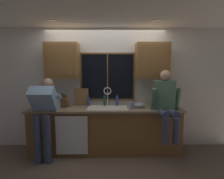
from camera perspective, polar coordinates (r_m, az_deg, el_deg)
back_wall at (r=4.04m, az=-2.03°, el=0.42°), size 5.39×0.12×2.55m
ceiling_downlight_left at (r=3.59m, az=-17.85°, el=19.60°), size 0.14×0.14×0.01m
ceiling_downlight_right at (r=3.53m, az=13.21°, el=19.97°), size 0.14×0.14×0.01m
window_glass at (r=3.95m, az=-1.39°, el=3.91°), size 1.10×0.02×0.95m
window_frame_top at (r=3.95m, az=-1.41°, el=11.06°), size 1.17×0.02×0.04m
window_frame_bottom at (r=4.00m, az=-1.37°, el=-3.16°), size 1.17×0.02×0.04m
window_frame_left at (r=3.99m, az=-9.58°, el=3.84°), size 0.03×0.02×0.95m
window_frame_right at (r=3.97m, az=6.84°, el=3.87°), size 0.03×0.02×0.95m
window_mullion_center at (r=3.94m, az=-1.39°, el=3.90°), size 0.02×0.02×0.95m
lower_cabinet_run at (r=3.89m, az=-2.13°, el=-12.50°), size 2.99×0.58×0.88m
countertop at (r=3.74m, az=-2.17°, el=-5.96°), size 3.05×0.62×0.04m
dishwasher_front at (r=3.66m, az=-12.33°, el=-13.67°), size 0.60×0.02×0.74m
upper_cabinet_left at (r=3.91m, az=-15.06°, el=8.54°), size 0.66×0.36×0.72m
upper_cabinet_right at (r=3.88m, az=12.29°, el=8.63°), size 0.66×0.36×0.72m
sink at (r=3.77m, az=-1.43°, el=-7.08°), size 0.80×0.46×0.21m
faucet at (r=3.88m, az=-1.29°, el=-1.38°), size 0.18×0.09×0.40m
person_standing at (r=3.67m, az=-20.11°, el=-5.91°), size 0.53×0.71×1.52m
person_sitting_on_counter at (r=3.60m, az=16.34°, el=-3.48°), size 0.54×0.65×1.26m
knife_block at (r=3.87m, az=-14.36°, el=-3.79°), size 0.12×0.18×0.32m
cutting_board at (r=3.97m, az=-9.30°, el=-2.28°), size 0.29×0.10×0.37m
mixing_bowl at (r=3.80m, az=8.51°, el=-4.73°), size 0.23×0.23×0.11m
soap_dispenser at (r=3.64m, az=6.11°, el=-5.03°), size 0.06×0.07×0.16m
bottle_green_glass at (r=3.92m, az=-2.29°, el=-3.38°), size 0.05×0.05×0.27m
bottle_tall_clear at (r=3.93m, az=1.56°, el=-3.50°), size 0.06×0.06×0.25m
bottle_amber_small at (r=3.92m, az=-7.21°, el=-3.58°), size 0.05×0.05×0.25m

